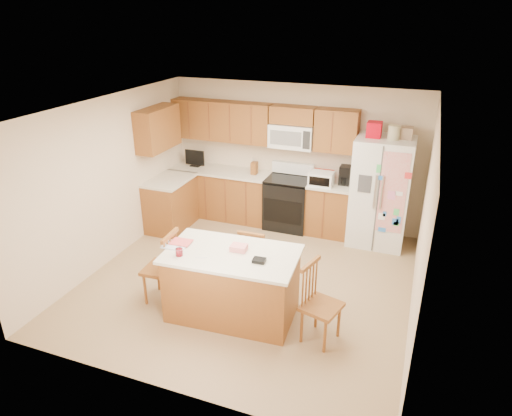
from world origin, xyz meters
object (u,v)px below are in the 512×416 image
at_px(stove, 288,202).
at_px(windsor_chair_left, 162,268).
at_px(island, 232,284).
at_px(windsor_chair_back, 254,260).
at_px(windsor_chair_right, 320,305).
at_px(refrigerator, 380,191).

bearing_deg(stove, windsor_chair_left, -107.88).
distance_m(stove, island, 2.75).
height_order(windsor_chair_back, windsor_chair_right, windsor_chair_right).
height_order(island, windsor_chair_back, island).
xyz_separation_m(refrigerator, windsor_chair_right, (-0.33, -2.78, -0.45)).
distance_m(refrigerator, windsor_chair_left, 3.70).
bearing_deg(windsor_chair_right, windsor_chair_back, 145.29).
bearing_deg(windsor_chair_back, windsor_chair_left, -145.95).
xyz_separation_m(windsor_chair_left, windsor_chair_back, (1.04, 0.70, -0.04)).
relative_size(stove, island, 0.65).
height_order(island, windsor_chair_right, windsor_chair_right).
height_order(windsor_chair_left, windsor_chair_back, windsor_chair_left).
bearing_deg(windsor_chair_left, island, 1.64).
xyz_separation_m(island, windsor_chair_back, (0.04, 0.67, -0.01)).
bearing_deg(stove, island, -88.00).
bearing_deg(island, windsor_chair_back, 86.20).
xyz_separation_m(windsor_chair_left, windsor_chair_right, (2.14, -0.06, -0.01)).
bearing_deg(island, windsor_chair_right, -4.47).
bearing_deg(island, stove, 92.00).
relative_size(stove, refrigerator, 0.55).
distance_m(windsor_chair_back, windsor_chair_right, 1.34).
bearing_deg(windsor_chair_left, windsor_chair_back, 34.05).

